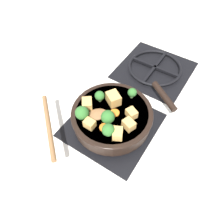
{
  "coord_description": "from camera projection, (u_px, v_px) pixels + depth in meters",
  "views": [
    {
      "loc": [
        0.25,
        -0.38,
        0.69
      ],
      "look_at": [
        0.0,
        0.0,
        0.08
      ],
      "focal_mm": 35.0,
      "sensor_mm": 36.0,
      "label": 1
    }
  ],
  "objects": [
    {
      "name": "wooden_spoon",
      "position": [
        69.0,
        121.0,
        0.72
      ],
      "size": [
        0.25,
        0.26,
        0.02
      ],
      "color": "brown",
      "rests_on": "skillet_pan"
    },
    {
      "name": "broccoli_floret_west_rim",
      "position": [
        108.0,
        130.0,
        0.68
      ],
      "size": [
        0.04,
        0.04,
        0.05
      ],
      "color": "#709956",
      "rests_on": "skillet_pan"
    },
    {
      "name": "broccoli_floret_center_top",
      "position": [
        132.0,
        93.0,
        0.78
      ],
      "size": [
        0.03,
        0.03,
        0.04
      ],
      "color": "#709956",
      "rests_on": "skillet_pan"
    },
    {
      "name": "skillet_pan",
      "position": [
        113.0,
        116.0,
        0.78
      ],
      "size": [
        0.33,
        0.37,
        0.06
      ],
      "color": "black",
      "rests_on": "front_burner_grate"
    },
    {
      "name": "carrot_slice_near_center",
      "position": [
        114.0,
        95.0,
        0.8
      ],
      "size": [
        0.03,
        0.03,
        0.01
      ],
      "primitive_type": "cylinder",
      "color": "orange",
      "rests_on": "skillet_pan"
    },
    {
      "name": "carrot_slice_orange_thin",
      "position": [
        104.0,
        128.0,
        0.71
      ],
      "size": [
        0.03,
        0.03,
        0.01
      ],
      "primitive_type": "cylinder",
      "color": "orange",
      "rests_on": "skillet_pan"
    },
    {
      "name": "tofu_cube_back_piece",
      "position": [
        132.0,
        113.0,
        0.73
      ],
      "size": [
        0.04,
        0.04,
        0.03
      ],
      "primitive_type": "cube",
      "rotation": [
        0.0,
        0.0,
        5.84
      ],
      "color": "tan",
      "rests_on": "skillet_pan"
    },
    {
      "name": "ground_plane",
      "position": [
        112.0,
        125.0,
        0.82
      ],
      "size": [
        2.4,
        2.4,
        0.0
      ],
      "primitive_type": "plane",
      "color": "white"
    },
    {
      "name": "tofu_cube_center_large",
      "position": [
        87.0,
        104.0,
        0.75
      ],
      "size": [
        0.05,
        0.05,
        0.03
      ],
      "primitive_type": "cube",
      "rotation": [
        0.0,
        0.0,
        5.38
      ],
      "color": "tan",
      "rests_on": "skillet_pan"
    },
    {
      "name": "rear_burner_grate",
      "position": [
        155.0,
        68.0,
        0.99
      ],
      "size": [
        0.31,
        0.31,
        0.03
      ],
      "color": "black",
      "rests_on": "ground_plane"
    },
    {
      "name": "front_burner_grate",
      "position": [
        112.0,
        124.0,
        0.81
      ],
      "size": [
        0.31,
        0.31,
        0.03
      ],
      "color": "black",
      "rests_on": "ground_plane"
    },
    {
      "name": "tofu_cube_west_chunk",
      "position": [
        90.0,
        124.0,
        0.71
      ],
      "size": [
        0.04,
        0.03,
        0.03
      ],
      "primitive_type": "cube",
      "rotation": [
        0.0,
        0.0,
        6.27
      ],
      "color": "tan",
      "rests_on": "skillet_pan"
    },
    {
      "name": "tofu_cube_east_chunk",
      "position": [
        129.0,
        124.0,
        0.71
      ],
      "size": [
        0.05,
        0.04,
        0.03
      ],
      "primitive_type": "cube",
      "rotation": [
        0.0,
        0.0,
        2.8
      ],
      "color": "tan",
      "rests_on": "skillet_pan"
    },
    {
      "name": "broccoli_floret_east_rim",
      "position": [
        82.0,
        113.0,
        0.72
      ],
      "size": [
        0.05,
        0.05,
        0.05
      ],
      "color": "#709956",
      "rests_on": "skillet_pan"
    },
    {
      "name": "carrot_slice_edge_slice",
      "position": [
        114.0,
        113.0,
        0.75
      ],
      "size": [
        0.03,
        0.03,
        0.01
      ],
      "primitive_type": "cylinder",
      "color": "orange",
      "rests_on": "skillet_pan"
    },
    {
      "name": "broccoli_floret_near_spoon",
      "position": [
        100.0,
        96.0,
        0.77
      ],
      "size": [
        0.04,
        0.04,
        0.04
      ],
      "color": "#709956",
      "rests_on": "skillet_pan"
    },
    {
      "name": "broccoli_floret_north_edge",
      "position": [
        108.0,
        117.0,
        0.71
      ],
      "size": [
        0.05,
        0.05,
        0.05
      ],
      "color": "#709956",
      "rests_on": "skillet_pan"
    },
    {
      "name": "tofu_cube_near_handle",
      "position": [
        113.0,
        99.0,
        0.77
      ],
      "size": [
        0.06,
        0.06,
        0.04
      ],
      "primitive_type": "cube",
      "rotation": [
        0.0,
        0.0,
        5.74
      ],
      "color": "tan",
      "rests_on": "skillet_pan"
    },
    {
      "name": "tofu_cube_front_piece",
      "position": [
        118.0,
        134.0,
        0.68
      ],
      "size": [
        0.04,
        0.05,
        0.03
      ],
      "primitive_type": "cube",
      "rotation": [
        0.0,
        0.0,
        2.03
      ],
      "color": "tan",
      "rests_on": "skillet_pan"
    }
  ]
}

